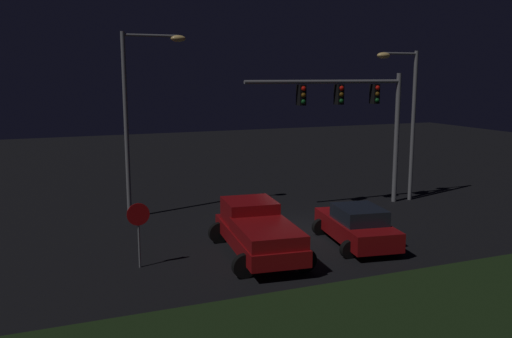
% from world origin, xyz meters
% --- Properties ---
extents(ground_plane, '(80.00, 80.00, 0.00)m').
position_xyz_m(ground_plane, '(0.00, 0.00, 0.00)').
color(ground_plane, black).
extents(grass_median, '(23.91, 7.05, 0.10)m').
position_xyz_m(grass_median, '(0.00, -9.61, 0.05)').
color(grass_median, black).
rests_on(grass_median, ground_plane).
extents(pickup_truck, '(3.27, 5.58, 1.80)m').
position_xyz_m(pickup_truck, '(-2.72, -2.46, 1.00)').
color(pickup_truck, maroon).
rests_on(pickup_truck, ground_plane).
extents(car_sedan, '(2.91, 4.62, 1.51)m').
position_xyz_m(car_sedan, '(1.28, -2.76, 0.74)').
color(car_sedan, maroon).
rests_on(car_sedan, ground_plane).
extents(traffic_signal_gantry, '(8.32, 0.56, 6.50)m').
position_xyz_m(traffic_signal_gantry, '(4.54, 2.69, 4.90)').
color(traffic_signal_gantry, slate).
rests_on(traffic_signal_gantry, ground_plane).
extents(street_lamp_left, '(2.90, 0.44, 8.27)m').
position_xyz_m(street_lamp_left, '(-5.53, 4.60, 5.23)').
color(street_lamp_left, slate).
rests_on(street_lamp_left, ground_plane).
extents(street_lamp_right, '(2.40, 0.44, 7.60)m').
position_xyz_m(street_lamp_right, '(7.51, 2.75, 4.81)').
color(street_lamp_right, slate).
rests_on(street_lamp_right, ground_plane).
extents(stop_sign, '(0.76, 0.08, 2.23)m').
position_xyz_m(stop_sign, '(-6.89, -2.22, 1.56)').
color(stop_sign, slate).
rests_on(stop_sign, ground_plane).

